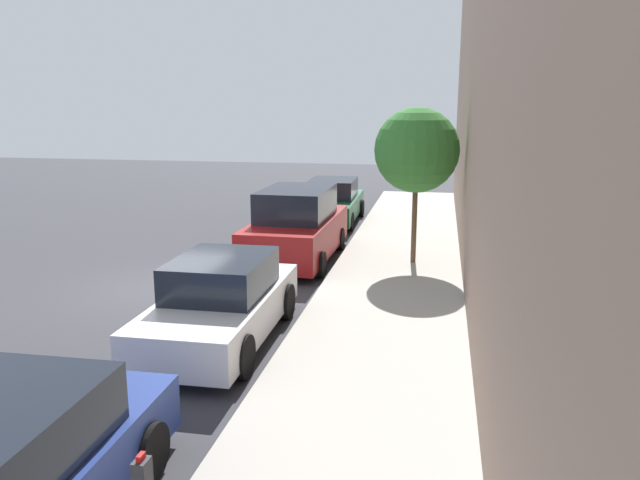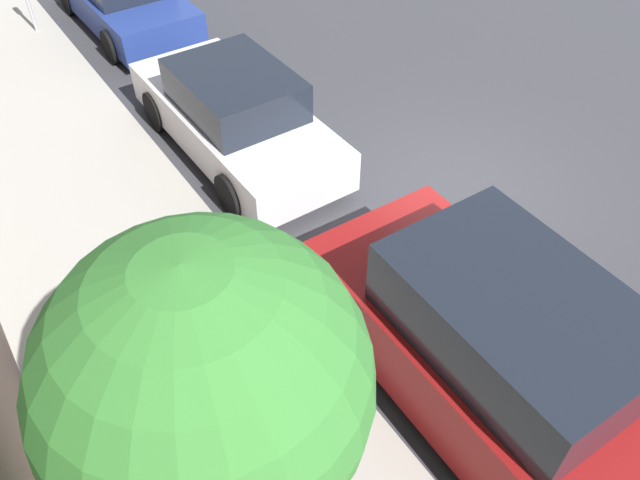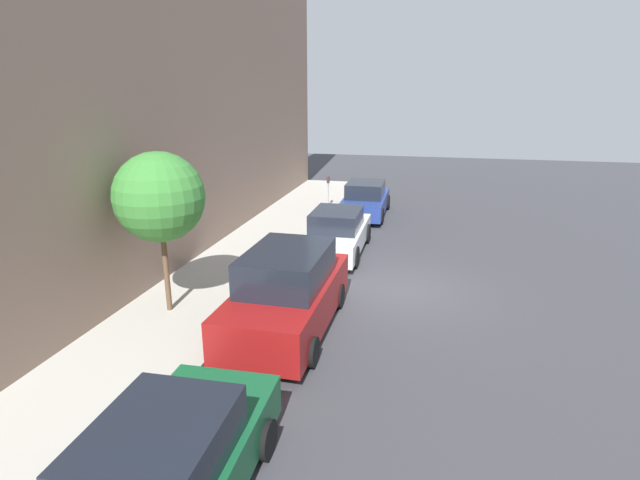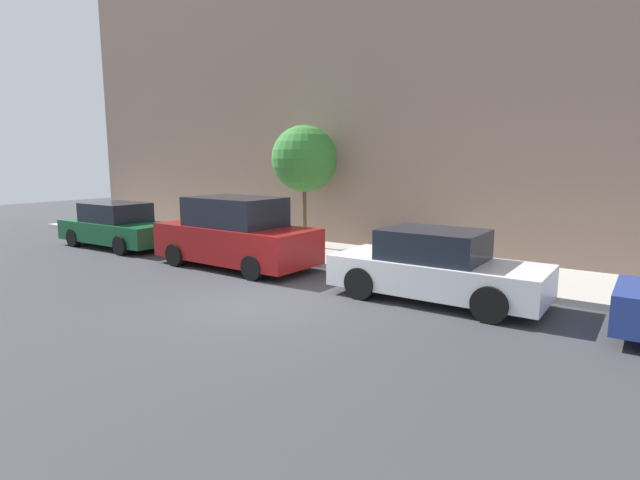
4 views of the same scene
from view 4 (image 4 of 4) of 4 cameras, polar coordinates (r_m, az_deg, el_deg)
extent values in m
plane|color=#38383D|center=(10.69, -6.36, -7.25)|extent=(60.00, 60.00, 0.00)
cube|color=#B2ADA3|center=(14.76, 6.83, -2.37)|extent=(3.19, 32.00, 0.15)
cube|color=#846B5B|center=(17.33, 11.76, 23.24)|extent=(2.00, 32.00, 14.55)
cube|color=silver|center=(11.01, 13.18, -3.94)|extent=(1.84, 4.52, 0.68)
cube|color=black|center=(10.92, 12.82, -0.50)|extent=(1.60, 2.11, 0.64)
cylinder|color=black|center=(10.91, 4.61, -4.95)|extent=(0.22, 0.71, 0.71)
cylinder|color=black|center=(12.37, 8.62, -3.34)|extent=(0.22, 0.71, 0.71)
cylinder|color=black|center=(9.85, 18.85, -6.98)|extent=(0.22, 0.71, 0.71)
cylinder|color=black|center=(11.44, 21.26, -4.89)|extent=(0.22, 0.71, 0.71)
cube|color=maroon|center=(14.27, -9.60, -0.28)|extent=(2.03, 4.83, 0.96)
cube|color=black|center=(14.15, -9.69, 3.24)|extent=(1.76, 2.63, 0.80)
cylinder|color=black|center=(14.82, -16.20, -1.65)|extent=(0.22, 0.64, 0.64)
cylinder|color=black|center=(16.02, -11.02, -0.66)|extent=(0.22, 0.64, 0.64)
cylinder|color=black|center=(12.67, -7.70, -3.17)|extent=(0.22, 0.64, 0.64)
cylinder|color=black|center=(14.06, -2.56, -1.87)|extent=(0.22, 0.64, 0.64)
cube|color=#14512D|center=(18.63, -22.03, 0.94)|extent=(1.90, 4.54, 0.68)
cube|color=black|center=(18.64, -22.32, 2.97)|extent=(1.63, 2.14, 0.64)
cylinder|color=black|center=(19.42, -26.33, 0.23)|extent=(0.22, 0.63, 0.63)
cylinder|color=black|center=(20.28, -22.13, 0.85)|extent=(0.22, 0.63, 0.63)
cylinder|color=black|center=(17.05, -21.81, -0.59)|extent=(0.22, 0.63, 0.63)
cylinder|color=black|center=(18.01, -17.29, 0.14)|extent=(0.22, 0.63, 0.63)
cylinder|color=brown|center=(16.49, -1.77, 3.22)|extent=(0.13, 0.13, 2.30)
sphere|color=#387F33|center=(16.41, -1.80, 9.28)|extent=(2.15, 2.15, 2.15)
camera|label=1|loc=(15.11, 60.07, 9.32)|focal=35.00mm
camera|label=2|loc=(18.59, -6.40, 19.65)|focal=35.00mm
camera|label=3|loc=(21.51, -37.22, 13.93)|focal=28.00mm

